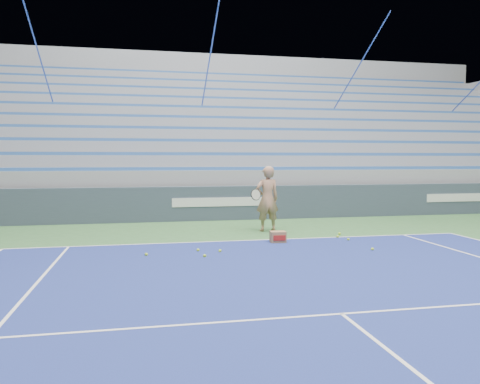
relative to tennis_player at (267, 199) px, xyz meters
name	(u,v)px	position (x,y,z in m)	size (l,w,h in m)	color
sponsor_barrier	(222,203)	(-0.84, 2.61, -0.34)	(30.00, 0.32, 1.10)	#374354
bleachers	(201,150)	(-0.84, 8.33, 1.47)	(31.00, 9.15, 7.30)	#93959B
tennis_player	(267,199)	(0.00, 0.00, 0.00)	(0.95, 0.86, 1.78)	tan
ball_box	(278,237)	(-0.20, -1.77, -0.75)	(0.38, 0.30, 0.27)	olive
tennis_ball_0	(220,251)	(-1.72, -2.64, -0.86)	(0.07, 0.07, 0.07)	#B9E72F
tennis_ball_1	(198,250)	(-2.17, -2.47, -0.86)	(0.07, 0.07, 0.07)	#B9E72F
tennis_ball_2	(339,234)	(1.68, -1.00, -0.86)	(0.07, 0.07, 0.07)	#B9E72F
tennis_ball_3	(338,237)	(1.44, -1.43, -0.86)	(0.07, 0.07, 0.07)	#B9E72F
tennis_ball_4	(146,254)	(-3.25, -2.72, -0.86)	(0.07, 0.07, 0.07)	#B9E72F
tennis_ball_5	(348,239)	(1.54, -1.86, -0.86)	(0.07, 0.07, 0.07)	#B9E72F
tennis_ball_6	(372,249)	(1.52, -3.12, -0.86)	(0.07, 0.07, 0.07)	#B9E72F
tennis_ball_7	(205,256)	(-2.11, -3.09, -0.86)	(0.07, 0.07, 0.07)	#B9E72F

